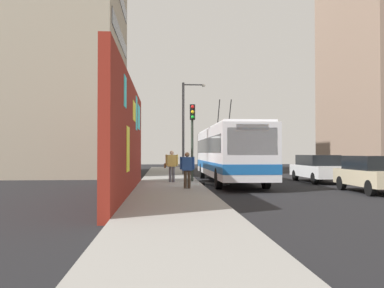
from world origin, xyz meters
TOP-DOWN VIEW (x-y plane):
  - ground_plane at (0.00, 0.00)m, footprint 80.00×80.00m
  - sidewalk_slab at (0.00, 1.60)m, footprint 48.00×3.20m
  - graffiti_wall at (-4.05, 3.35)m, footprint 13.87×0.32m
  - building_far_left at (11.82, 9.20)m, footprint 12.58×7.79m
  - city_bus at (2.60, -1.80)m, footprint 12.62×2.56m
  - parked_car_champagne at (-3.69, -7.00)m, footprint 4.05×1.80m
  - parked_car_white at (2.64, -7.00)m, footprint 4.92×1.82m
  - pedestrian_midblock at (1.23, 1.49)m, footprint 0.22×0.75m
  - pedestrian_at_curb at (-2.70, 0.89)m, footprint 0.22×0.65m
  - traffic_light at (1.75, 0.35)m, footprint 0.49×0.28m
  - street_lamp at (9.80, 0.26)m, footprint 0.44×1.73m
  - curbside_puddle at (1.59, -0.60)m, footprint 2.15×2.15m

SIDE VIEW (x-z plane):
  - ground_plane at x=0.00m, z-range 0.00..0.00m
  - curbside_puddle at x=1.59m, z-range 0.00..0.00m
  - sidewalk_slab at x=0.00m, z-range 0.00..0.15m
  - parked_car_champagne at x=-3.69m, z-range 0.04..1.62m
  - parked_car_white at x=2.64m, z-range 0.05..1.63m
  - pedestrian_at_curb at x=-2.70m, z-range 0.28..1.86m
  - pedestrian_midblock at x=1.23m, z-range 0.29..1.97m
  - city_bus at x=2.60m, z-range -0.71..4.22m
  - graffiti_wall at x=-4.05m, z-range 0.01..4.60m
  - traffic_light at x=1.75m, z-range 0.88..5.10m
  - street_lamp at x=9.80m, z-range 0.64..7.41m
  - building_far_left at x=11.82m, z-range 0.00..19.70m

